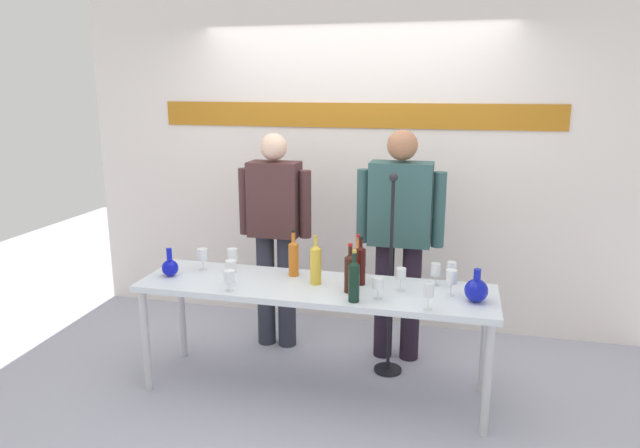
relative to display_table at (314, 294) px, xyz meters
The scene contains 24 objects.
ground_plane 0.69m from the display_table, ahead, with size 10.00×10.00×0.00m, color #ABABBE.
back_wall 1.55m from the display_table, 90.00° to the left, with size 4.73×0.11×3.00m.
display_table is the anchor object (origin of this frame).
decanter_blue_left 1.01m from the display_table, behind, with size 0.11×0.11×0.19m.
decanter_blue_right 1.02m from the display_table, ahead, with size 0.14×0.14×0.21m.
presenter_left 0.84m from the display_table, 126.64° to the left, with size 0.57×0.22×1.68m.
presenter_right 0.85m from the display_table, 53.36° to the left, with size 0.64×0.22×1.72m.
wine_bottle_0 0.36m from the display_table, 18.06° to the left, with size 0.07×0.07×0.32m.
wine_bottle_1 0.32m from the display_table, 14.60° to the right, with size 0.07×0.07×0.32m.
wine_bottle_2 0.38m from the display_table, 41.00° to the left, with size 0.06×0.06×0.30m.
wine_bottle_3 0.31m from the display_table, 139.74° to the left, with size 0.07×0.07×0.32m.
wine_bottle_4 0.42m from the display_table, 36.18° to the right, with size 0.07×0.07×0.32m.
wine_bottle_5 0.20m from the display_table, 96.08° to the left, with size 0.07×0.07×0.32m.
wine_glass_left_0 0.57m from the display_table, 169.17° to the right, with size 0.07×0.07×0.16m.
wine_glass_left_1 0.57m from the display_table, 155.35° to the right, with size 0.07×0.07×0.13m.
wine_glass_left_2 0.86m from the display_table, behind, with size 0.07×0.07×0.16m.
wine_glass_left_3 0.66m from the display_table, 167.62° to the left, with size 0.07×0.07×0.17m.
wine_glass_right_0 0.80m from the display_table, 18.45° to the right, with size 0.06×0.06×0.16m.
wine_glass_right_1 0.58m from the display_table, ahead, with size 0.06×0.06×0.15m.
wine_glass_right_2 0.80m from the display_table, 14.02° to the left, with size 0.06×0.06×0.15m.
wine_glass_right_3 0.91m from the display_table, 16.01° to the left, with size 0.06×0.06×0.15m.
wine_glass_right_4 0.88m from the display_table, ahead, with size 0.07×0.07×0.16m.
wine_glass_right_5 0.48m from the display_table, 18.25° to the right, with size 0.07×0.07×0.14m.
microphone_stand 0.63m from the display_table, 41.11° to the left, with size 0.20×0.20×1.45m.
Camera 1 is at (0.88, -3.43, 2.02)m, focal length 32.32 mm.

